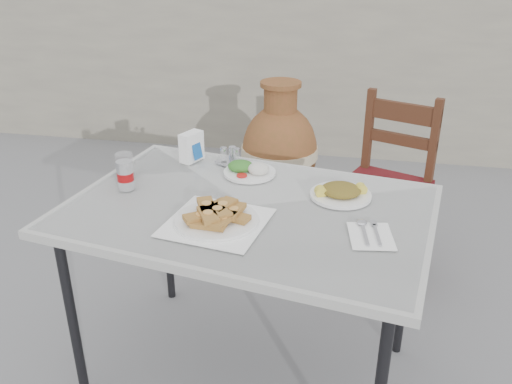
% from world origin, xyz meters
% --- Properties ---
extents(ground, '(80.00, 80.00, 0.00)m').
position_xyz_m(ground, '(0.00, 0.00, 0.00)').
color(ground, slate).
rests_on(ground, ground).
extents(cafe_table, '(1.32, 1.01, 0.73)m').
position_xyz_m(cafe_table, '(-0.17, -0.00, 0.68)').
color(cafe_table, black).
rests_on(cafe_table, ground).
extents(pide_plate, '(0.34, 0.34, 0.06)m').
position_xyz_m(pide_plate, '(-0.24, -0.14, 0.76)').
color(pide_plate, white).
rests_on(pide_plate, cafe_table).
extents(salad_rice_plate, '(0.20, 0.20, 0.05)m').
position_xyz_m(salad_rice_plate, '(-0.22, 0.26, 0.75)').
color(salad_rice_plate, white).
rests_on(salad_rice_plate, cafe_table).
extents(salad_chopped_plate, '(0.21, 0.21, 0.05)m').
position_xyz_m(salad_chopped_plate, '(0.13, 0.12, 0.75)').
color(salad_chopped_plate, white).
rests_on(salad_chopped_plate, cafe_table).
extents(soda_can, '(0.06, 0.06, 0.11)m').
position_xyz_m(soda_can, '(-0.62, 0.04, 0.79)').
color(soda_can, silver).
rests_on(soda_can, cafe_table).
extents(cola_glass, '(0.07, 0.07, 0.09)m').
position_xyz_m(cola_glass, '(-0.67, 0.14, 0.77)').
color(cola_glass, white).
rests_on(cola_glass, cafe_table).
extents(napkin_holder, '(0.09, 0.11, 0.12)m').
position_xyz_m(napkin_holder, '(-0.47, 0.34, 0.79)').
color(napkin_holder, white).
rests_on(napkin_holder, cafe_table).
extents(condiment_caddy, '(0.13, 0.12, 0.07)m').
position_xyz_m(condiment_caddy, '(-0.31, 0.34, 0.76)').
color(condiment_caddy, silver).
rests_on(condiment_caddy, cafe_table).
extents(cutlery_napkin, '(0.15, 0.19, 0.01)m').
position_xyz_m(cutlery_napkin, '(0.23, -0.12, 0.74)').
color(cutlery_napkin, white).
rests_on(cutlery_napkin, cafe_table).
extents(chair, '(0.50, 0.50, 0.87)m').
position_xyz_m(chair, '(0.33, 0.90, 0.45)').
color(chair, '#381F0F').
rests_on(chair, ground).
extents(terracotta_urn, '(0.46, 0.46, 0.80)m').
position_xyz_m(terracotta_urn, '(-0.28, 1.42, 0.37)').
color(terracotta_urn, brown).
rests_on(terracotta_urn, ground).
extents(back_wall, '(6.00, 0.25, 1.20)m').
position_xyz_m(back_wall, '(0.00, 2.50, 0.60)').
color(back_wall, gray).
rests_on(back_wall, ground).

